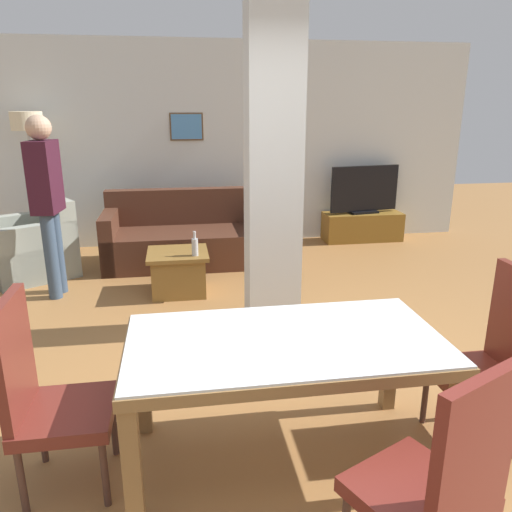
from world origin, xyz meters
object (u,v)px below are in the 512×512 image
at_px(dining_chair_head_left, 45,393).
at_px(standing_person, 47,194).
at_px(dining_chair_near_right, 440,481).
at_px(sofa, 189,239).
at_px(floor_lamp, 28,135).
at_px(tv_stand, 362,227).
at_px(dining_table, 285,364).
at_px(dining_chair_head_right, 494,355).
at_px(bottle, 195,246).
at_px(coffee_table, 178,272).
at_px(armchair, 34,250).
at_px(tv_screen, 365,190).

relative_size(dining_chair_head_left, standing_person, 0.58).
bearing_deg(dining_chair_near_right, standing_person, 95.45).
xyz_separation_m(sofa, floor_lamp, (-1.86, 0.54, 1.24)).
bearing_deg(tv_stand, dining_table, -115.60).
xyz_separation_m(dining_chair_head_right, sofa, (-1.60, 3.74, -0.25)).
distance_m(bottle, floor_lamp, 2.77).
bearing_deg(floor_lamp, coffee_table, -42.98).
distance_m(sofa, armchair, 1.78).
relative_size(coffee_table, bottle, 2.48).
relative_size(dining_chair_head_right, coffee_table, 1.69).
height_order(sofa, coffee_table, sofa).
distance_m(sofa, bottle, 1.24).
height_order(tv_stand, standing_person, standing_person).
bearing_deg(tv_screen, standing_person, 13.08).
xyz_separation_m(bottle, standing_person, (-1.41, 0.29, 0.51)).
xyz_separation_m(dining_table, dining_chair_head_right, (1.20, 0.00, -0.05)).
distance_m(armchair, bottle, 2.06).
bearing_deg(tv_stand, sofa, -165.79).
distance_m(sofa, tv_screen, 2.61).
bearing_deg(floor_lamp, dining_chair_head_right, -51.00).
height_order(dining_table, dining_chair_head_right, dining_chair_head_right).
bearing_deg(dining_table, coffee_table, 101.40).
relative_size(armchair, floor_lamp, 0.64).
distance_m(dining_table, armchair, 4.13).
xyz_separation_m(bottle, tv_screen, (2.46, 1.85, 0.19)).
bearing_deg(coffee_table, armchair, 152.89).
bearing_deg(bottle, standing_person, 168.51).
bearing_deg(floor_lamp, armchair, -82.46).
height_order(dining_chair_near_right, bottle, dining_chair_near_right).
bearing_deg(dining_chair_head_right, floor_lamp, 39.00).
distance_m(dining_chair_near_right, floor_lamp, 5.88).
distance_m(dining_chair_head_right, armchair, 4.87).
xyz_separation_m(dining_chair_head_left, coffee_table, (0.66, 2.68, -0.31)).
relative_size(dining_chair_near_right, sofa, 0.52).
height_order(tv_screen, floor_lamp, floor_lamp).
distance_m(dining_chair_head_right, sofa, 4.08).
relative_size(dining_table, floor_lamp, 0.91).
bearing_deg(tv_screen, tv_stand, -98.92).
height_order(bottle, standing_person, standing_person).
distance_m(dining_chair_head_right, tv_stand, 4.47).
xyz_separation_m(tv_stand, floor_lamp, (-4.36, -0.09, 1.33)).
bearing_deg(tv_stand, floor_lamp, -178.82).
height_order(dining_chair_head_left, bottle, dining_chair_head_left).
distance_m(dining_chair_near_right, tv_stand, 5.51).
xyz_separation_m(dining_chair_near_right, floor_lamp, (-2.67, 5.15, 0.99)).
bearing_deg(sofa, floor_lamp, -16.22).
relative_size(dining_chair_near_right, coffee_table, 1.69).
distance_m(dining_chair_near_right, standing_person, 4.30).
relative_size(dining_chair_head_left, bottle, 4.19).
bearing_deg(tv_stand, dining_chair_head_left, -127.04).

